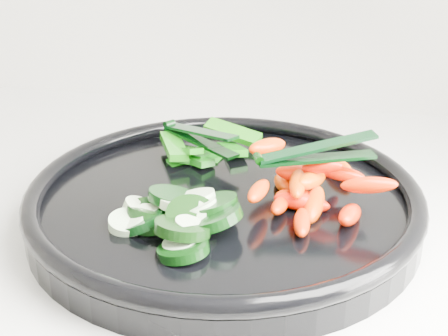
# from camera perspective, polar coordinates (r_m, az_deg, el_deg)

# --- Properties ---
(veggie_tray) EXTENTS (0.39, 0.39, 0.04)m
(veggie_tray) POSITION_cam_1_polar(r_m,az_deg,el_deg) (0.60, 0.00, -3.03)
(veggie_tray) COLOR black
(veggie_tray) RESTS_ON counter
(cucumber_pile) EXTENTS (0.13, 0.12, 0.04)m
(cucumber_pile) POSITION_cam_1_polar(r_m,az_deg,el_deg) (0.55, -4.63, -4.30)
(cucumber_pile) COLOR black
(cucumber_pile) RESTS_ON veggie_tray
(carrot_pile) EXTENTS (0.14, 0.17, 0.05)m
(carrot_pile) POSITION_cam_1_polar(r_m,az_deg,el_deg) (0.59, 7.75, -1.46)
(carrot_pile) COLOR #F95600
(carrot_pile) RESTS_ON veggie_tray
(pepper_pile) EXTENTS (0.11, 0.11, 0.04)m
(pepper_pile) POSITION_cam_1_polar(r_m,az_deg,el_deg) (0.68, -2.03, 1.72)
(pepper_pile) COLOR #126009
(pepper_pile) RESTS_ON veggie_tray
(tong_carrot) EXTENTS (0.11, 0.06, 0.02)m
(tong_carrot) POSITION_cam_1_polar(r_m,az_deg,el_deg) (0.57, 8.18, 1.35)
(tong_carrot) COLOR black
(tong_carrot) RESTS_ON carrot_pile
(tong_pepper) EXTENTS (0.10, 0.08, 0.02)m
(tong_pepper) POSITION_cam_1_polar(r_m,az_deg,el_deg) (0.67, -2.43, 2.97)
(tong_pepper) COLOR black
(tong_pepper) RESTS_ON pepper_pile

